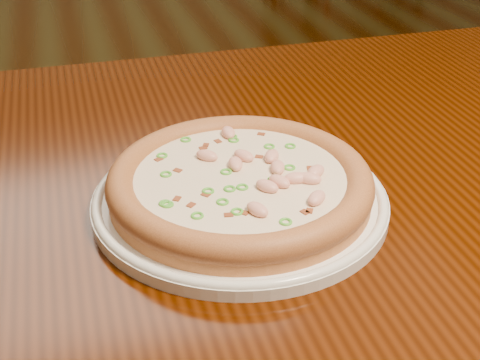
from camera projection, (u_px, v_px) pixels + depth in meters
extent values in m
plane|color=black|center=(131.00, 359.00, 1.51)|extent=(9.00, 9.00, 0.00)
cube|color=black|center=(332.00, 182.00, 0.75)|extent=(1.20, 0.80, 0.04)
cylinder|color=white|center=(240.00, 201.00, 0.66)|extent=(0.29, 0.29, 0.01)
torus|color=white|center=(240.00, 196.00, 0.66)|extent=(0.29, 0.29, 0.01)
cylinder|color=#C5814C|center=(240.00, 188.00, 0.66)|extent=(0.26, 0.26, 0.02)
torus|color=#B8703F|center=(240.00, 180.00, 0.65)|extent=(0.26, 0.26, 0.03)
cylinder|color=#F3DDC4|center=(240.00, 178.00, 0.65)|extent=(0.21, 0.21, 0.00)
ellipsoid|color=#F2B29E|center=(280.00, 181.00, 0.63)|extent=(0.02, 0.03, 0.01)
ellipsoid|color=#F2B29E|center=(267.00, 186.00, 0.62)|extent=(0.03, 0.03, 0.01)
ellipsoid|color=#F2B29E|center=(228.00, 133.00, 0.72)|extent=(0.01, 0.02, 0.01)
ellipsoid|color=#F2B29E|center=(317.00, 198.00, 0.61)|extent=(0.03, 0.03, 0.01)
ellipsoid|color=#F2B29E|center=(207.00, 156.00, 0.68)|extent=(0.03, 0.03, 0.01)
ellipsoid|color=#F2B29E|center=(272.00, 156.00, 0.68)|extent=(0.02, 0.03, 0.01)
ellipsoid|color=#F2B29E|center=(257.00, 209.00, 0.59)|extent=(0.02, 0.03, 0.01)
ellipsoid|color=#F2B29E|center=(296.00, 178.00, 0.64)|extent=(0.03, 0.02, 0.01)
ellipsoid|color=#F2B29E|center=(278.00, 167.00, 0.66)|extent=(0.02, 0.03, 0.01)
ellipsoid|color=#F2B29E|center=(309.00, 178.00, 0.64)|extent=(0.03, 0.02, 0.01)
ellipsoid|color=#F2B29E|center=(244.00, 156.00, 0.68)|extent=(0.02, 0.03, 0.01)
ellipsoid|color=#F2B29E|center=(235.00, 164.00, 0.66)|extent=(0.02, 0.03, 0.01)
ellipsoid|color=#F2B29E|center=(316.00, 172.00, 0.65)|extent=(0.03, 0.03, 0.01)
cube|color=maroon|center=(310.00, 169.00, 0.66)|extent=(0.01, 0.01, 0.00)
cube|color=maroon|center=(305.00, 213.00, 0.59)|extent=(0.01, 0.01, 0.00)
cube|color=maroon|center=(177.00, 200.00, 0.61)|extent=(0.01, 0.01, 0.00)
cube|color=maroon|center=(206.00, 146.00, 0.70)|extent=(0.01, 0.01, 0.00)
cube|color=maroon|center=(305.00, 181.00, 0.64)|extent=(0.01, 0.01, 0.00)
cube|color=maroon|center=(261.00, 135.00, 0.73)|extent=(0.01, 0.01, 0.00)
cube|color=maroon|center=(159.00, 160.00, 0.68)|extent=(0.01, 0.01, 0.00)
cube|color=maroon|center=(203.00, 149.00, 0.70)|extent=(0.01, 0.01, 0.00)
cube|color=maroon|center=(191.00, 206.00, 0.60)|extent=(0.01, 0.01, 0.00)
cube|color=maroon|center=(244.00, 214.00, 0.59)|extent=(0.01, 0.01, 0.00)
cube|color=maroon|center=(309.00, 212.00, 0.59)|extent=(0.01, 0.01, 0.00)
cube|color=maroon|center=(278.00, 169.00, 0.66)|extent=(0.01, 0.01, 0.00)
cube|color=maroon|center=(259.00, 157.00, 0.68)|extent=(0.01, 0.01, 0.00)
cube|color=maroon|center=(218.00, 142.00, 0.71)|extent=(0.01, 0.01, 0.00)
cube|color=maroon|center=(206.00, 195.00, 0.62)|extent=(0.01, 0.01, 0.00)
cube|color=maroon|center=(229.00, 216.00, 0.59)|extent=(0.01, 0.01, 0.00)
cube|color=maroon|center=(178.00, 171.00, 0.66)|extent=(0.01, 0.01, 0.00)
torus|color=green|center=(290.00, 168.00, 0.66)|extent=(0.02, 0.02, 0.00)
torus|color=green|center=(167.00, 205.00, 0.60)|extent=(0.01, 0.01, 0.00)
torus|color=green|center=(234.00, 140.00, 0.71)|extent=(0.02, 0.02, 0.00)
torus|color=green|center=(208.00, 191.00, 0.62)|extent=(0.02, 0.02, 0.00)
torus|color=green|center=(290.00, 146.00, 0.70)|extent=(0.02, 0.02, 0.00)
torus|color=green|center=(223.00, 202.00, 0.61)|extent=(0.02, 0.02, 0.00)
torus|color=green|center=(269.00, 147.00, 0.70)|extent=(0.01, 0.01, 0.00)
torus|color=green|center=(286.00, 222.00, 0.58)|extent=(0.02, 0.02, 0.00)
torus|color=green|center=(186.00, 140.00, 0.71)|extent=(0.02, 0.02, 0.00)
torus|color=green|center=(236.00, 166.00, 0.66)|extent=(0.02, 0.02, 0.00)
torus|color=green|center=(273.00, 180.00, 0.64)|extent=(0.01, 0.01, 0.00)
torus|color=green|center=(166.00, 174.00, 0.65)|extent=(0.01, 0.01, 0.00)
torus|color=green|center=(165.00, 203.00, 0.60)|extent=(0.02, 0.02, 0.00)
torus|color=green|center=(197.00, 216.00, 0.59)|extent=(0.02, 0.02, 0.00)
torus|color=green|center=(230.00, 189.00, 0.63)|extent=(0.02, 0.02, 0.00)
torus|color=green|center=(226.00, 172.00, 0.65)|extent=(0.02, 0.02, 0.00)
torus|color=green|center=(242.00, 187.00, 0.63)|extent=(0.01, 0.01, 0.00)
torus|color=green|center=(162.00, 156.00, 0.68)|extent=(0.01, 0.01, 0.00)
torus|color=green|center=(237.00, 212.00, 0.59)|extent=(0.01, 0.01, 0.00)
torus|color=green|center=(232.00, 137.00, 0.72)|extent=(0.02, 0.02, 0.00)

